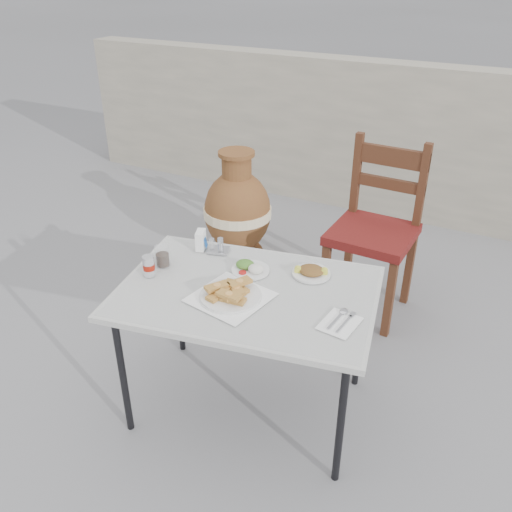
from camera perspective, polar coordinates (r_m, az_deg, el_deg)
The scene contains 13 objects.
ground at distance 2.74m, azimuth 1.00°, elevation -15.30°, with size 80.00×80.00×0.00m, color slate.
cafe_table at distance 2.34m, azimuth -0.92°, elevation -4.50°, with size 1.21×0.93×0.67m.
pide_plate at distance 2.25m, azimuth -2.72°, elevation -3.81°, with size 0.34×0.34×0.06m.
salad_rice_plate at distance 2.44m, azimuth -0.63°, elevation -1.25°, with size 0.17×0.17×0.04m.
salad_chopped_plate at distance 2.43m, azimuth 5.84°, elevation -1.63°, with size 0.17×0.17×0.04m.
soda_can at distance 2.44m, azimuth -11.22°, elevation -1.02°, with size 0.05×0.05×0.09m.
cola_glass at distance 2.51m, azimuth -9.81°, elevation -0.10°, with size 0.07×0.07×0.10m.
napkin_holder at distance 2.62m, azimuth -5.84°, elevation 1.69°, with size 0.07×0.09×0.09m.
condiment_caddy at distance 2.60m, azimuth -4.01°, elevation 0.95°, with size 0.12×0.10×0.07m.
cutlery_napkin at distance 2.15m, azimuth 8.89°, elevation -6.78°, with size 0.15×0.19×0.01m.
chair at distance 3.20m, azimuth 12.45°, elevation 2.85°, with size 0.47×0.47×1.02m.
terracotta_urn at distance 3.69m, azimuth -1.96°, elevation 4.61°, with size 0.46×0.46×0.80m.
back_wall at distance 4.53m, azimuth 15.57°, elevation 11.39°, with size 6.00×0.25×1.20m, color #A79E8B.
Camera 1 is at (0.85, -1.75, 1.93)m, focal length 38.00 mm.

